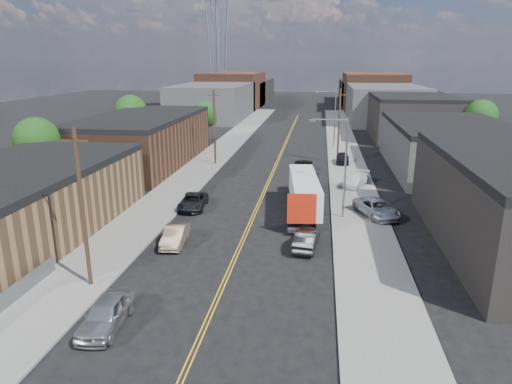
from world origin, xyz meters
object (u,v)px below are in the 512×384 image
(car_right_oncoming, at_px, (306,239))
(car_left_c, at_px, (193,201))
(semi_truck, at_px, (305,190))
(car_right_lot_c, at_px, (343,158))
(car_left_b, at_px, (175,235))
(car_right_lot_a, at_px, (377,208))
(car_right_lot_b, at_px, (355,179))
(car_left_a, at_px, (106,314))
(car_ahead_truck, at_px, (304,167))

(car_right_oncoming, bearing_deg, car_left_c, -29.89)
(semi_truck, relative_size, car_right_lot_c, 3.26)
(car_right_oncoming, distance_m, car_right_lot_c, 29.83)
(car_left_b, relative_size, car_right_lot_a, 0.81)
(car_right_oncoming, bearing_deg, car_right_lot_a, -120.62)
(car_right_lot_b, bearing_deg, car_left_a, -91.51)
(semi_truck, height_order, car_ahead_truck, semi_truck)
(car_right_lot_b, bearing_deg, car_right_lot_a, -58.46)
(car_right_lot_a, bearing_deg, car_right_oncoming, -150.24)
(car_left_a, bearing_deg, car_right_oncoming, 47.37)
(car_right_lot_a, relative_size, car_right_lot_c, 1.27)
(car_left_c, distance_m, car_right_lot_a, 17.03)
(car_left_c, xyz_separation_m, car_right_lot_c, (14.91, 21.42, 0.18))
(car_right_lot_a, height_order, car_ahead_truck, car_right_lot_a)
(car_left_a, height_order, car_right_oncoming, car_left_a)
(car_left_a, distance_m, car_right_lot_c, 43.92)
(semi_truck, relative_size, car_right_lot_b, 2.83)
(car_left_a, bearing_deg, car_left_b, 86.79)
(car_left_b, bearing_deg, car_left_a, -95.69)
(semi_truck, xyz_separation_m, car_right_lot_a, (6.50, -1.22, -1.12))
(car_right_lot_c, bearing_deg, car_right_lot_a, -82.41)
(car_right_oncoming, height_order, car_right_lot_a, car_right_lot_a)
(car_left_b, height_order, car_ahead_truck, car_left_b)
(car_left_b, height_order, car_right_oncoming, car_right_oncoming)
(semi_truck, xyz_separation_m, car_left_a, (-9.63, -21.17, -1.22))
(semi_truck, distance_m, car_right_lot_c, 20.95)
(car_left_a, relative_size, car_left_b, 1.07)
(car_right_lot_a, bearing_deg, car_left_c, 156.13)
(car_right_lot_c, bearing_deg, car_right_lot_b, -83.50)
(car_left_b, bearing_deg, car_right_lot_b, 46.70)
(car_ahead_truck, bearing_deg, car_right_lot_a, -69.57)
(car_right_lot_b, distance_m, car_ahead_truck, 8.43)
(car_right_lot_a, bearing_deg, car_ahead_truck, 90.66)
(car_left_c, height_order, car_right_oncoming, car_right_oncoming)
(car_right_lot_b, bearing_deg, car_left_b, -103.48)
(semi_truck, bearing_deg, car_right_lot_c, 71.56)
(car_left_b, relative_size, car_right_lot_c, 1.03)
(semi_truck, relative_size, car_left_b, 3.16)
(car_right_lot_b, bearing_deg, semi_truck, -95.58)
(car_right_oncoming, bearing_deg, car_right_lot_b, -98.17)
(car_left_c, distance_m, car_right_lot_c, 26.11)
(car_right_lot_a, bearing_deg, car_left_a, -151.99)
(semi_truck, distance_m, car_left_c, 10.65)
(car_left_c, distance_m, car_right_lot_b, 18.71)
(car_right_lot_a, distance_m, car_right_lot_c, 21.78)
(car_left_a, relative_size, car_right_oncoming, 1.06)
(car_left_c, bearing_deg, car_right_lot_c, 50.98)
(car_left_a, xyz_separation_m, car_left_c, (-0.90, 20.20, -0.11))
(car_left_a, relative_size, car_right_lot_c, 1.11)
(car_right_oncoming, bearing_deg, car_ahead_truck, -80.73)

